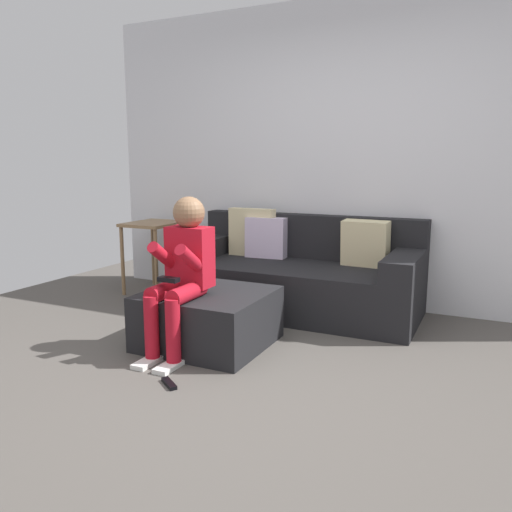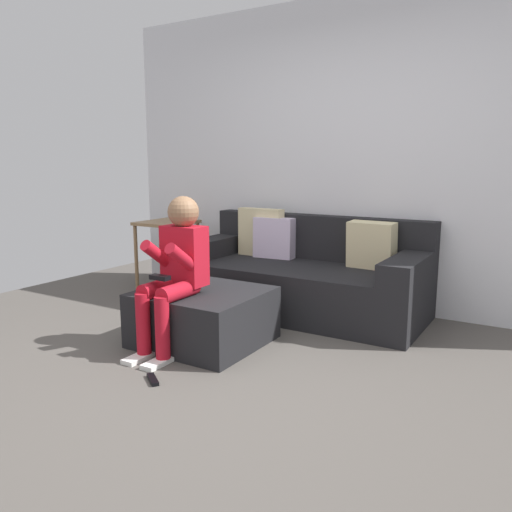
% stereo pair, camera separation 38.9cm
% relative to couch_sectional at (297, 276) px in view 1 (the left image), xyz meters
% --- Properties ---
extents(ground_plane, '(6.30, 6.30, 0.00)m').
position_rel_couch_sectional_xyz_m(ground_plane, '(0.30, -1.72, -0.31)').
color(ground_plane, '#544F49').
extents(wall_back, '(4.84, 0.10, 2.69)m').
position_rel_couch_sectional_xyz_m(wall_back, '(0.30, 0.45, 1.04)').
color(wall_back, silver).
rests_on(wall_back, ground_plane).
extents(couch_sectional, '(2.08, 0.91, 0.86)m').
position_rel_couch_sectional_xyz_m(couch_sectional, '(0.00, 0.00, 0.00)').
color(couch_sectional, black).
rests_on(couch_sectional, ground_plane).
extents(ottoman, '(0.84, 0.79, 0.39)m').
position_rel_couch_sectional_xyz_m(ottoman, '(-0.26, -1.09, -0.11)').
color(ottoman, black).
rests_on(ottoman, ground_plane).
extents(person_seated, '(0.30, 0.62, 1.06)m').
position_rel_couch_sectional_xyz_m(person_seated, '(-0.34, -1.28, 0.29)').
color(person_seated, red).
rests_on(person_seated, ground_plane).
extents(side_table, '(0.46, 0.55, 0.70)m').
position_rel_couch_sectional_xyz_m(side_table, '(-1.53, 0.00, 0.27)').
color(side_table, olive).
rests_on(side_table, ground_plane).
extents(remote_near_ottoman, '(0.16, 0.13, 0.02)m').
position_rel_couch_sectional_xyz_m(remote_near_ottoman, '(-0.12, -1.78, -0.30)').
color(remote_near_ottoman, black).
rests_on(remote_near_ottoman, ground_plane).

